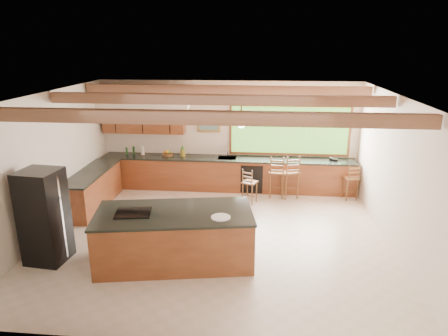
{
  "coord_description": "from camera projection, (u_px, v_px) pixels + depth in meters",
  "views": [
    {
      "loc": [
        0.91,
        -7.71,
        3.97
      ],
      "look_at": [
        0.11,
        0.8,
        1.29
      ],
      "focal_mm": 32.0,
      "sensor_mm": 36.0,
      "label": 1
    }
  ],
  "objects": [
    {
      "name": "island",
      "position": [
        175.0,
        237.0,
        7.48
      ],
      "size": [
        3.07,
        1.82,
        1.03
      ],
      "rotation": [
        0.0,
        0.0,
        0.17
      ],
      "color": "brown",
      "rests_on": "ground"
    },
    {
      "name": "bar_stool_d",
      "position": [
        351.0,
        179.0,
        10.4
      ],
      "size": [
        0.43,
        0.43,
        0.99
      ],
      "rotation": [
        0.0,
        0.0,
        0.23
      ],
      "color": "brown",
      "rests_on": "ground"
    },
    {
      "name": "counter_run",
      "position": [
        196.0,
        177.0,
        10.92
      ],
      "size": [
        7.12,
        3.1,
        1.26
      ],
      "color": "brown",
      "rests_on": "ground"
    },
    {
      "name": "bar_stool_a",
      "position": [
        277.0,
        173.0,
        10.53
      ],
      "size": [
        0.47,
        0.47,
        1.16
      ],
      "rotation": [
        0.0,
        0.0,
        -0.13
      ],
      "color": "brown",
      "rests_on": "ground"
    },
    {
      "name": "bar_stool_c",
      "position": [
        290.0,
        173.0,
        10.5
      ],
      "size": [
        0.53,
        0.53,
        1.18
      ],
      "rotation": [
        0.0,
        0.0,
        0.31
      ],
      "color": "brown",
      "rests_on": "ground"
    },
    {
      "name": "refrigerator",
      "position": [
        44.0,
        216.0,
        7.4
      ],
      "size": [
        0.77,
        0.75,
        1.79
      ],
      "rotation": [
        0.0,
        0.0,
        -0.1
      ],
      "color": "black",
      "rests_on": "ground"
    },
    {
      "name": "ground",
      "position": [
        215.0,
        236.0,
        8.59
      ],
      "size": [
        7.2,
        7.2,
        0.0
      ],
      "primitive_type": "plane",
      "color": "beige",
      "rests_on": "ground"
    },
    {
      "name": "bar_stool_b",
      "position": [
        250.0,
        183.0,
        10.16
      ],
      "size": [
        0.45,
        0.45,
        0.94
      ],
      "rotation": [
        0.0,
        0.0,
        -0.43
      ],
      "color": "brown",
      "rests_on": "ground"
    },
    {
      "name": "room_shell",
      "position": [
        210.0,
        129.0,
        8.56
      ],
      "size": [
        7.27,
        6.54,
        3.02
      ],
      "color": "beige",
      "rests_on": "ground"
    }
  ]
}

